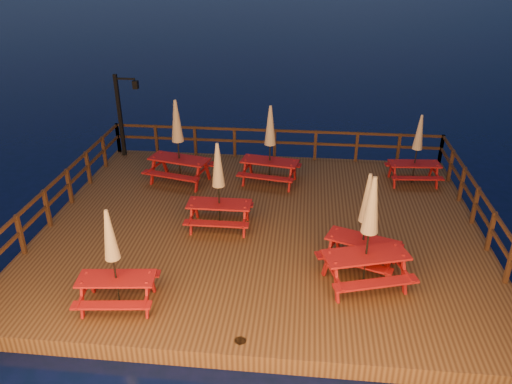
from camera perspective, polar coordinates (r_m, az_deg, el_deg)
ground at (r=14.18m, az=0.68°, el=-5.08°), size 500.00×500.00×0.00m
deck at (r=14.08m, az=0.69°, el=-4.38°), size 12.00×10.00×0.40m
deck_piles at (r=14.34m, az=0.68°, el=-6.10°), size 11.44×9.44×1.40m
railing at (r=15.20m, az=1.34°, el=2.17°), size 11.80×9.75×1.10m
lamp_post at (r=18.56m, az=-14.93°, el=9.25°), size 0.85×0.18×3.00m
picnic_table_0 at (r=10.82m, az=-16.04°, el=-7.21°), size 1.77×1.51×2.33m
picnic_table_1 at (r=16.08m, az=-8.92°, el=5.82°), size 2.26×2.01×2.76m
picnic_table_2 at (r=16.70m, az=17.92°, el=4.76°), size 1.71×1.45×2.31m
picnic_table_3 at (r=15.85m, az=1.61°, el=5.52°), size 2.05×1.79×2.60m
picnic_table_4 at (r=11.18m, az=12.78°, el=-4.38°), size 2.27×2.05×2.72m
picnic_table_5 at (r=11.88m, az=12.41°, el=-3.15°), size 2.10×1.92×2.45m
picnic_table_6 at (r=13.27m, az=-4.30°, el=0.79°), size 1.74×1.43×2.47m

